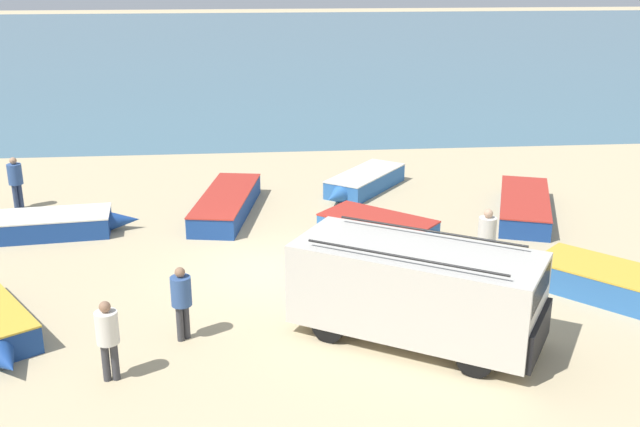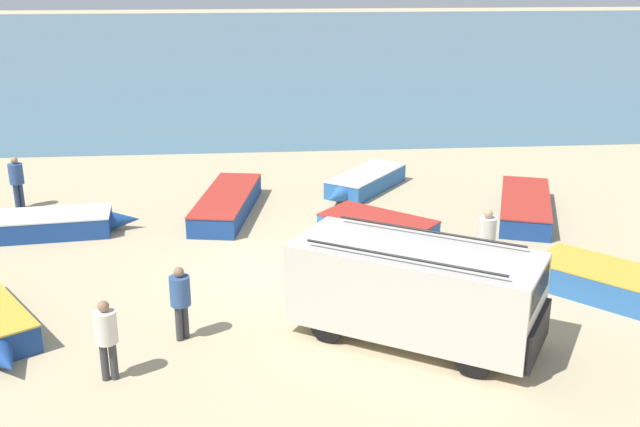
% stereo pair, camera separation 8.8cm
% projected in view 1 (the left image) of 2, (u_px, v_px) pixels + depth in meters
% --- Properties ---
extents(ground_plane, '(200.00, 200.00, 0.00)m').
position_uv_depth(ground_plane, '(272.00, 269.00, 18.96)').
color(ground_plane, tan).
extents(sea_water, '(120.00, 80.00, 0.01)m').
position_uv_depth(sea_water, '(253.00, 44.00, 67.92)').
color(sea_water, '#477084').
rests_on(sea_water, ground_plane).
extents(parked_van, '(5.31, 4.31, 2.13)m').
position_uv_depth(parked_van, '(417.00, 289.00, 15.17)').
color(parked_van, beige).
rests_on(parked_van, ground_plane).
extents(fishing_rowboat_0, '(2.18, 5.70, 0.64)m').
position_uv_depth(fishing_rowboat_0, '(228.00, 202.00, 23.14)').
color(fishing_rowboat_0, navy).
rests_on(fishing_rowboat_0, ground_plane).
extents(fishing_rowboat_2, '(4.70, 1.93, 0.61)m').
position_uv_depth(fishing_rowboat_2, '(47.00, 225.00, 21.21)').
color(fishing_rowboat_2, navy).
rests_on(fishing_rowboat_2, ground_plane).
extents(fishing_rowboat_3, '(2.82, 5.43, 0.61)m').
position_uv_depth(fishing_rowboat_3, '(524.00, 204.00, 22.94)').
color(fishing_rowboat_3, navy).
rests_on(fishing_rowboat_3, ground_plane).
extents(fishing_rowboat_4, '(3.25, 3.87, 0.61)m').
position_uv_depth(fishing_rowboat_4, '(363.00, 182.00, 25.22)').
color(fishing_rowboat_4, '#2D66AD').
rests_on(fishing_rowboat_4, ground_plane).
extents(fishing_rowboat_5, '(3.56, 3.30, 0.61)m').
position_uv_depth(fishing_rowboat_5, '(381.00, 229.00, 20.90)').
color(fishing_rowboat_5, '#2D66AD').
rests_on(fishing_rowboat_5, ground_plane).
extents(fishing_rowboat_6, '(3.61, 3.70, 0.68)m').
position_uv_depth(fishing_rowboat_6, '(617.00, 284.00, 17.26)').
color(fishing_rowboat_6, '#2D66AD').
rests_on(fishing_rowboat_6, ground_plane).
extents(fisherman_0, '(0.44, 0.44, 1.66)m').
position_uv_depth(fisherman_0, '(15.00, 178.00, 23.20)').
color(fisherman_0, navy).
rests_on(fisherman_0, ground_plane).
extents(fisherman_1, '(0.42, 0.42, 1.61)m').
position_uv_depth(fisherman_1, '(181.00, 297.00, 15.19)').
color(fisherman_1, '#38383D').
rests_on(fisherman_1, ground_plane).
extents(fisherman_2, '(0.44, 0.44, 1.69)m').
position_uv_depth(fisherman_2, '(487.00, 235.00, 18.41)').
color(fisherman_2, '#5B564C').
rests_on(fisherman_2, ground_plane).
extents(fisherman_3, '(0.42, 0.42, 1.61)m').
position_uv_depth(fisherman_3, '(108.00, 334.00, 13.69)').
color(fisherman_3, '#38383D').
rests_on(fisherman_3, ground_plane).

